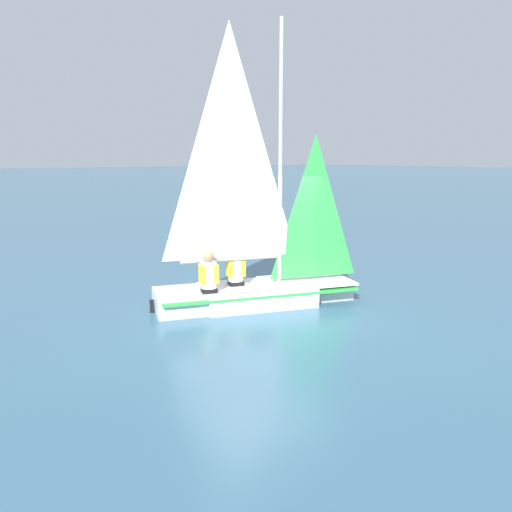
{
  "coord_description": "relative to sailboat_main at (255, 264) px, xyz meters",
  "views": [
    {
      "loc": [
        -5.9,
        -7.57,
        2.88
      ],
      "look_at": [
        0.0,
        0.0,
        0.97
      ],
      "focal_mm": 35.0,
      "sensor_mm": 36.0,
      "label": 1
    }
  ],
  "objects": [
    {
      "name": "ground_plane",
      "position": [
        0.02,
        -0.01,
        -0.82
      ],
      "size": [
        260.0,
        260.0,
        0.0
      ],
      "primitive_type": "plane",
      "color": "#38607A"
    },
    {
      "name": "sailor_helm",
      "position": [
        -0.27,
        0.27,
        -0.18
      ],
      "size": [
        0.41,
        0.39,
        1.16
      ],
      "rotation": [
        0.0,
        0.0,
        5.93
      ],
      "color": "black",
      "rests_on": "ground_plane"
    },
    {
      "name": "sailor_crew",
      "position": [
        -0.98,
        0.14,
        -0.2
      ],
      "size": [
        0.41,
        0.39,
        1.16
      ],
      "rotation": [
        0.0,
        0.0,
        5.93
      ],
      "color": "black",
      "rests_on": "ground_plane"
    },
    {
      "name": "sailboat_main",
      "position": [
        0.0,
        0.0,
        0.0
      ],
      "size": [
        4.11,
        2.58,
        5.38
      ],
      "rotation": [
        0.0,
        0.0,
        5.93
      ],
      "color": "silver",
      "rests_on": "ground_plane"
    }
  ]
}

